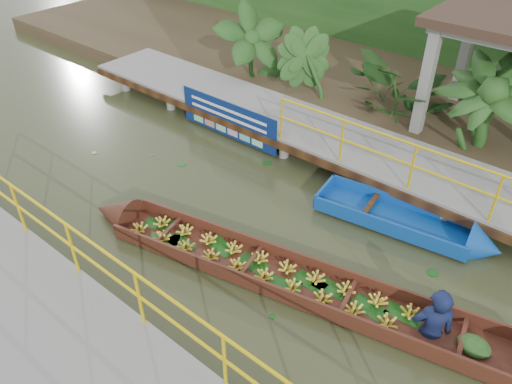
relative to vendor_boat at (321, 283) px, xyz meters
The scene contains 8 objects.
ground 2.23m from the vendor_boat, 167.85° to the left, with size 80.00×80.00×0.00m, color #2F341A.
land_strip 8.26m from the vendor_boat, 105.21° to the left, with size 30.00×8.00×0.45m, color #372A1B.
far_dock 4.45m from the vendor_boat, 118.87° to the left, with size 16.00×2.06×1.66m.
foliage_backdrop 10.82m from the vendor_boat, 101.69° to the left, with size 30.00×0.80×4.00m, color #194215.
vendor_boat is the anchor object (origin of this frame).
moored_blue_boat 2.80m from the vendor_boat, 71.17° to the left, with size 3.68×1.42×0.85m.
blue_banner 5.60m from the vendor_boat, 148.26° to the left, with size 3.06×0.04×0.96m.
tropical_plants 5.85m from the vendor_boat, 89.17° to the left, with size 14.28×1.28×1.60m.
Camera 1 is at (5.04, -5.64, 6.39)m, focal length 35.00 mm.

